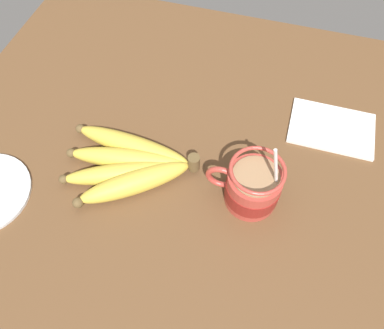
# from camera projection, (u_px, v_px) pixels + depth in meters

# --- Properties ---
(table) EXTENTS (0.98, 0.98, 0.03)m
(table) POSITION_uv_depth(u_px,v_px,m) (195.00, 207.00, 0.61)
(table) COLOR brown
(table) RESTS_ON ground
(coffee_mug) EXTENTS (0.12, 0.08, 0.14)m
(coffee_mug) POSITION_uv_depth(u_px,v_px,m) (252.00, 187.00, 0.57)
(coffee_mug) COLOR #B23D33
(coffee_mug) RESTS_ON table
(banana_bunch) EXTENTS (0.23, 0.17, 0.04)m
(banana_bunch) POSITION_uv_depth(u_px,v_px,m) (131.00, 165.00, 0.62)
(banana_bunch) COLOR brown
(banana_bunch) RESTS_ON table
(napkin) EXTENTS (0.15, 0.11, 0.01)m
(napkin) POSITION_uv_depth(u_px,v_px,m) (332.00, 128.00, 0.68)
(napkin) COLOR white
(napkin) RESTS_ON table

